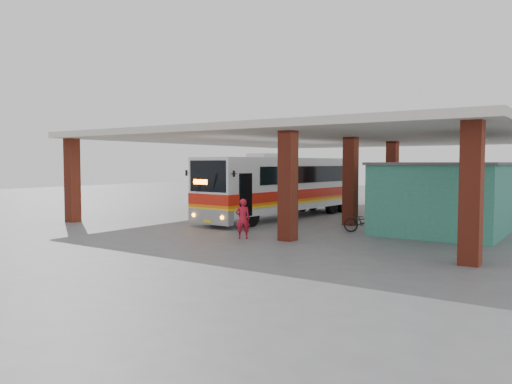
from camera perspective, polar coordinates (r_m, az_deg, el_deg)
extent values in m
plane|color=#515154|center=(24.07, 1.19, -4.01)|extent=(90.00, 90.00, 0.00)
cube|color=maroon|center=(19.76, 3.67, 0.70)|extent=(0.60, 0.60, 4.35)
cube|color=maroon|center=(25.09, 10.74, 1.21)|extent=(0.60, 0.60, 4.35)
cube|color=maroon|center=(30.67, 15.29, 1.53)|extent=(0.60, 0.60, 4.35)
cube|color=maroon|center=(27.71, -20.25, 1.26)|extent=(0.60, 0.60, 4.35)
cube|color=maroon|center=(43.33, 3.11, 2.14)|extent=(0.60, 0.60, 4.35)
cube|color=maroon|center=(16.26, 23.39, -0.13)|extent=(0.60, 0.60, 4.35)
cube|color=beige|center=(29.33, 9.09, 6.07)|extent=(21.00, 23.00, 0.30)
cube|color=#317A65|center=(24.63, 21.29, -0.57)|extent=(5.00, 8.00, 3.00)
cube|color=#535353|center=(24.58, 21.37, 3.04)|extent=(5.20, 8.20, 0.12)
cube|color=#133432|center=(23.95, 14.56, -1.63)|extent=(0.08, 0.95, 2.10)
cube|color=black|center=(26.74, 16.79, 0.45)|extent=(0.08, 1.20, 1.00)
cube|color=black|center=(26.75, 16.73, 0.45)|extent=(0.04, 1.30, 1.10)
cube|color=silver|center=(28.09, 3.12, 1.00)|extent=(3.31, 12.36, 2.85)
cube|color=silver|center=(27.24, 1.89, 4.14)|extent=(1.41, 3.13, 0.25)
cube|color=gray|center=(23.60, -5.21, -2.81)|extent=(2.59, 0.57, 0.71)
cube|color=red|center=(28.12, 3.12, -0.15)|extent=(3.35, 12.36, 0.51)
cube|color=orange|center=(28.14, 3.11, -0.80)|extent=(3.35, 12.36, 0.13)
cube|color=yellow|center=(28.15, 3.11, -1.03)|extent=(3.35, 12.36, 0.10)
cube|color=black|center=(23.37, -5.47, 1.81)|extent=(2.30, 0.24, 1.48)
cube|color=black|center=(29.49, 1.99, 2.10)|extent=(0.63, 9.15, 0.92)
cube|color=black|center=(28.04, 6.23, 2.02)|extent=(0.63, 9.15, 0.92)
cube|color=#FF5905|center=(23.66, -6.37, 1.16)|extent=(0.87, 0.10, 0.22)
sphere|color=orange|center=(24.09, -7.14, -2.62)|extent=(0.18, 0.18, 0.18)
sphere|color=orange|center=(22.83, -3.90, -2.93)|extent=(0.18, 0.18, 0.18)
cube|color=yellow|center=(23.47, -5.58, -3.34)|extent=(0.46, 0.06, 0.12)
cylinder|color=black|center=(25.55, -4.44, -2.45)|extent=(0.39, 1.04, 1.02)
cylinder|color=black|center=(24.13, -0.62, -2.78)|extent=(0.39, 1.04, 1.02)
cylinder|color=black|center=(31.74, 5.20, -1.32)|extent=(0.39, 1.04, 1.02)
cylinder|color=black|center=(30.61, 8.63, -1.52)|extent=(0.39, 1.04, 1.02)
cylinder|color=black|center=(32.85, 6.46, -1.17)|extent=(0.39, 1.04, 1.02)
cylinder|color=black|center=(31.76, 9.82, -1.36)|extent=(0.39, 1.04, 1.02)
imported|color=black|center=(22.49, 12.33, -3.33)|extent=(1.98, 0.92, 1.00)
imported|color=#B6162A|center=(20.29, -1.53, -3.07)|extent=(0.71, 0.69, 1.63)
cube|color=red|center=(27.18, 17.00, -2.84)|extent=(0.48, 0.48, 0.06)
cube|color=red|center=(27.13, 17.38, -2.30)|extent=(0.12, 0.41, 0.59)
cylinder|color=black|center=(27.05, 16.60, -3.13)|extent=(0.03, 0.03, 0.20)
cylinder|color=black|center=(27.01, 17.30, -3.15)|extent=(0.03, 0.03, 0.20)
cylinder|color=black|center=(27.38, 16.70, -3.06)|extent=(0.03, 0.03, 0.20)
cylinder|color=black|center=(27.34, 17.39, -3.08)|extent=(0.03, 0.03, 0.20)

